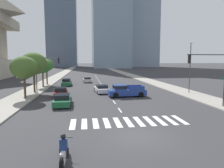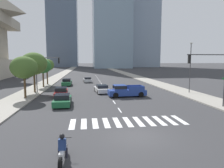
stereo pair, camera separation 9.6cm
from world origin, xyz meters
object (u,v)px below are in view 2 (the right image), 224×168
street_lamp_east (190,64)px  pickup_truck (125,91)px  street_tree_fourth (47,65)px  sedan_green_0 (63,100)px  sedan_green_3 (67,82)px  sedan_white_4 (102,89)px  traffic_signal_far (45,67)px  street_tree_third (43,66)px  sedan_red_2 (61,92)px  street_tree_nearest (24,68)px  street_tree_second (34,64)px  traffic_signal_near (211,69)px  sedan_silver_1 (87,80)px  motorcycle_lead (63,151)px

street_lamp_east → pickup_truck: bearing=-171.9°
pickup_truck → street_tree_fourth: street_tree_fourth is taller
sedan_green_0 → sedan_green_3: sedan_green_3 is taller
pickup_truck → sedan_green_0: (-8.09, -4.45, -0.21)m
street_tree_fourth → sedan_green_0: bearing=-75.4°
pickup_truck → sedan_white_4: pickup_truck is taller
traffic_signal_far → street_lamp_east: bearing=-8.7°
street_tree_third → street_lamp_east: bearing=-23.2°
sedan_red_2 → street_tree_nearest: bearing=108.1°
sedan_green_0 → street_tree_second: 11.58m
sedan_green_0 → street_tree_nearest: street_tree_nearest is taller
street_tree_nearest → street_tree_third: (-0.00, 11.62, -0.13)m
traffic_signal_far → street_tree_fourth: bearing=99.1°
street_tree_second → sedan_green_0: bearing=-61.0°
traffic_signal_near → street_tree_nearest: traffic_signal_near is taller
sedan_silver_1 → street_tree_second: bearing=147.4°
street_lamp_east → street_tree_fourth: size_ratio=1.45×
sedan_green_0 → sedan_white_4: size_ratio=0.97×
motorcycle_lead → sedan_green_3: motorcycle_lead is taller
pickup_truck → street_tree_third: 18.01m
traffic_signal_near → motorcycle_lead: bearing=34.4°
street_tree_fourth → traffic_signal_near: bearing=-48.6°
sedan_white_4 → street_tree_nearest: (-10.42, -4.14, 3.55)m
street_lamp_east → street_tree_third: (-23.73, 10.17, -0.55)m
motorcycle_lead → traffic_signal_far: (-4.98, 22.48, 3.47)m
sedan_silver_1 → street_tree_fourth: street_tree_fourth is taller
pickup_truck → sedan_red_2: bearing=-13.8°
street_tree_nearest → street_tree_second: 5.07m
sedan_green_3 → street_tree_nearest: 15.17m
sedan_silver_1 → street_tree_second: 17.58m
pickup_truck → street_tree_nearest: (-13.37, 0.01, 3.32)m
sedan_green_0 → street_lamp_east: 19.78m
sedan_green_0 → traffic_signal_far: size_ratio=0.78×
sedan_silver_1 → traffic_signal_near: size_ratio=0.77×
pickup_truck → traffic_signal_near: bearing=131.3°
traffic_signal_far → street_tree_third: size_ratio=1.11×
motorcycle_lead → sedan_silver_1: (1.61, 37.67, -0.01)m
sedan_silver_1 → street_tree_nearest: 21.96m
traffic_signal_far → street_tree_fourth: (-1.75, 10.93, 0.06)m
sedan_green_0 → street_tree_fourth: bearing=13.2°
motorcycle_lead → sedan_silver_1: bearing=0.9°
motorcycle_lead → sedan_green_3: bearing=8.0°
street_tree_second → sedan_white_4: bearing=-5.0°
sedan_red_2 → sedan_green_3: bearing=-3.2°
sedan_green_0 → street_tree_nearest: 7.76m
street_tree_nearest → street_tree_fourth: 15.75m
street_lamp_east → street_tree_nearest: 23.78m
street_tree_fourth → sedan_silver_1: bearing=27.0°
traffic_signal_far → street_tree_nearest: (-1.75, -4.82, 0.07)m
pickup_truck → sedan_red_2: (-8.98, 1.84, -0.24)m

